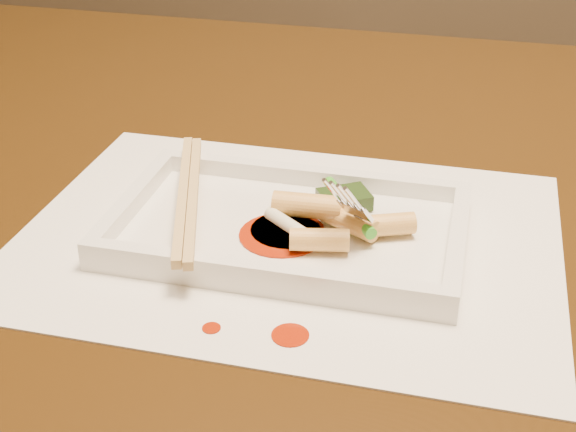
% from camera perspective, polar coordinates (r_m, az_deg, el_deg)
% --- Properties ---
extents(table, '(1.40, 0.90, 0.75)m').
position_cam_1_polar(table, '(0.72, 7.86, -5.69)').
color(table, black).
rests_on(table, ground).
extents(placemat, '(0.40, 0.30, 0.00)m').
position_cam_1_polar(placemat, '(0.60, 0.00, -1.55)').
color(placemat, white).
rests_on(placemat, table).
extents(sauce_splatter_a, '(0.02, 0.02, 0.00)m').
position_cam_1_polar(sauce_splatter_a, '(0.50, 0.16, -8.47)').
color(sauce_splatter_a, '#A01F04').
rests_on(sauce_splatter_a, placemat).
extents(sauce_splatter_b, '(0.01, 0.01, 0.00)m').
position_cam_1_polar(sauce_splatter_b, '(0.51, -5.47, -7.93)').
color(sauce_splatter_b, '#A01F04').
rests_on(sauce_splatter_b, placemat).
extents(plate_base, '(0.26, 0.16, 0.01)m').
position_cam_1_polar(plate_base, '(0.60, 0.00, -1.16)').
color(plate_base, white).
rests_on(plate_base, placemat).
extents(plate_rim_far, '(0.26, 0.01, 0.01)m').
position_cam_1_polar(plate_rim_far, '(0.66, 1.55, 2.88)').
color(plate_rim_far, white).
rests_on(plate_rim_far, plate_base).
extents(plate_rim_near, '(0.26, 0.01, 0.01)m').
position_cam_1_polar(plate_rim_near, '(0.53, -1.92, -4.11)').
color(plate_rim_near, white).
rests_on(plate_rim_near, plate_base).
extents(plate_rim_left, '(0.01, 0.14, 0.01)m').
position_cam_1_polar(plate_rim_left, '(0.63, -10.97, 1.11)').
color(plate_rim_left, white).
rests_on(plate_rim_left, plate_base).
extents(plate_rim_right, '(0.01, 0.14, 0.01)m').
position_cam_1_polar(plate_rim_right, '(0.58, 11.95, -1.72)').
color(plate_rim_right, white).
rests_on(plate_rim_right, plate_base).
extents(veg_piece, '(0.05, 0.04, 0.01)m').
position_cam_1_polar(veg_piece, '(0.62, 4.02, 1.19)').
color(veg_piece, black).
rests_on(veg_piece, plate_base).
extents(scallion_white, '(0.04, 0.03, 0.01)m').
position_cam_1_polar(scallion_white, '(0.58, -0.14, -0.52)').
color(scallion_white, '#EAEACC').
rests_on(scallion_white, plate_base).
extents(scallion_green, '(0.05, 0.08, 0.01)m').
position_cam_1_polar(scallion_green, '(0.60, 4.35, 0.69)').
color(scallion_green, green).
rests_on(scallion_green, plate_base).
extents(chopstick_a, '(0.07, 0.19, 0.01)m').
position_cam_1_polar(chopstick_a, '(0.61, -7.47, 1.53)').
color(chopstick_a, tan).
rests_on(chopstick_a, plate_rim_near).
extents(chopstick_b, '(0.07, 0.19, 0.01)m').
position_cam_1_polar(chopstick_b, '(0.61, -6.77, 1.44)').
color(chopstick_b, tan).
rests_on(chopstick_b, plate_rim_near).
extents(fork, '(0.09, 0.10, 0.14)m').
position_cam_1_polar(fork, '(0.57, 7.33, 5.63)').
color(fork, silver).
rests_on(fork, plate_base).
extents(sauce_blob_0, '(0.06, 0.06, 0.00)m').
position_cam_1_polar(sauce_blob_0, '(0.59, -0.04, -1.02)').
color(sauce_blob_0, '#A01F04').
rests_on(sauce_blob_0, plate_base).
extents(sauce_blob_1, '(0.06, 0.06, 0.00)m').
position_cam_1_polar(sauce_blob_1, '(0.59, -0.46, -1.35)').
color(sauce_blob_1, '#A01F04').
rests_on(sauce_blob_1, plate_base).
extents(rice_cake_0, '(0.04, 0.02, 0.02)m').
position_cam_1_polar(rice_cake_0, '(0.56, 2.25, -1.70)').
color(rice_cake_0, '#EEC96F').
rests_on(rice_cake_0, plate_base).
extents(rice_cake_1, '(0.05, 0.04, 0.02)m').
position_cam_1_polar(rice_cake_1, '(0.59, 4.20, -0.29)').
color(rice_cake_1, '#EEC96F').
rests_on(rice_cake_1, plate_base).
extents(rice_cake_2, '(0.05, 0.02, 0.02)m').
position_cam_1_polar(rice_cake_2, '(0.59, 1.38, 0.74)').
color(rice_cake_2, '#EEC96F').
rests_on(rice_cake_2, plate_base).
extents(rice_cake_3, '(0.04, 0.03, 0.02)m').
position_cam_1_polar(rice_cake_3, '(0.59, 7.11, -0.61)').
color(rice_cake_3, '#EEC96F').
rests_on(rice_cake_3, plate_base).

